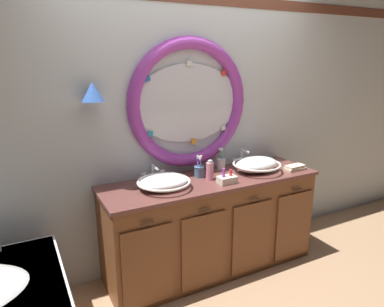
% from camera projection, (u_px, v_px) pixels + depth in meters
% --- Properties ---
extents(ground_plane, '(14.00, 14.00, 0.00)m').
position_uv_depth(ground_plane, '(221.00, 284.00, 2.97)').
color(ground_plane, tan).
extents(back_wall_assembly, '(6.40, 0.26, 2.60)m').
position_uv_depth(back_wall_assembly, '(189.00, 119.00, 3.12)').
color(back_wall_assembly, silver).
rests_on(back_wall_assembly, ground_plane).
extents(vanity_counter, '(1.91, 0.60, 0.86)m').
position_uv_depth(vanity_counter, '(211.00, 224.00, 3.11)').
color(vanity_counter, brown).
rests_on(vanity_counter, ground_plane).
extents(sink_basin_left, '(0.43, 0.43, 0.11)m').
position_uv_depth(sink_basin_left, '(164.00, 182.00, 2.76)').
color(sink_basin_left, white).
rests_on(sink_basin_left, vanity_counter).
extents(sink_basin_right, '(0.44, 0.44, 0.13)m').
position_uv_depth(sink_basin_right, '(257.00, 164.00, 3.16)').
color(sink_basin_right, white).
rests_on(sink_basin_right, vanity_counter).
extents(faucet_set_left, '(0.22, 0.13, 0.13)m').
position_uv_depth(faucet_set_left, '(153.00, 174.00, 2.95)').
color(faucet_set_left, silver).
rests_on(faucet_set_left, vanity_counter).
extents(faucet_set_right, '(0.21, 0.13, 0.16)m').
position_uv_depth(faucet_set_right, '(242.00, 159.00, 3.35)').
color(faucet_set_right, silver).
rests_on(faucet_set_right, vanity_counter).
extents(toothbrush_holder_left, '(0.09, 0.09, 0.20)m').
position_uv_depth(toothbrush_holder_left, '(199.00, 171.00, 3.02)').
color(toothbrush_holder_left, slate).
rests_on(toothbrush_holder_left, vanity_counter).
extents(toothbrush_holder_right, '(0.09, 0.09, 0.20)m').
position_uv_depth(toothbrush_holder_right, '(221.00, 163.00, 3.22)').
color(toothbrush_holder_right, white).
rests_on(toothbrush_holder_right, vanity_counter).
extents(soap_dispenser, '(0.06, 0.07, 0.18)m').
position_uv_depth(soap_dispenser, '(210.00, 171.00, 2.94)').
color(soap_dispenser, pink).
rests_on(soap_dispenser, vanity_counter).
extents(folded_hand_towel, '(0.20, 0.10, 0.05)m').
position_uv_depth(folded_hand_towel, '(295.00, 168.00, 3.21)').
color(folded_hand_towel, beige).
rests_on(folded_hand_towel, vanity_counter).
extents(toiletry_basket, '(0.15, 0.10, 0.13)m').
position_uv_depth(toiletry_basket, '(227.00, 179.00, 2.87)').
color(toiletry_basket, beige).
rests_on(toiletry_basket, vanity_counter).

